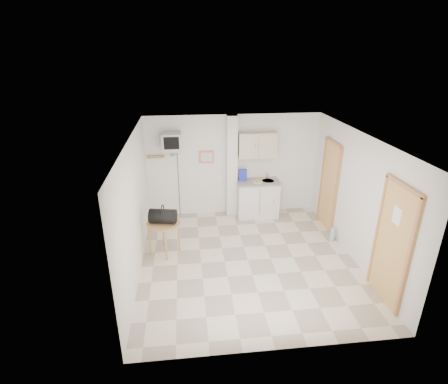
{
  "coord_description": "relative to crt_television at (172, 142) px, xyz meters",
  "views": [
    {
      "loc": [
        -1.14,
        -5.82,
        3.96
      ],
      "look_at": [
        -0.41,
        0.6,
        1.25
      ],
      "focal_mm": 28.0,
      "sensor_mm": 36.0,
      "label": 1
    }
  ],
  "objects": [
    {
      "name": "ground",
      "position": [
        1.45,
        -2.02,
        -1.94
      ],
      "size": [
        4.5,
        4.5,
        0.0
      ],
      "primitive_type": "plane",
      "color": "beige",
      "rests_on": "ground"
    },
    {
      "name": "crt_television",
      "position": [
        0.0,
        0.0,
        0.0
      ],
      "size": [
        0.44,
        0.45,
        2.15
      ],
      "color": "slate",
      "rests_on": "ground"
    },
    {
      "name": "water_bottle",
      "position": [
        3.43,
        -1.45,
        -1.79
      ],
      "size": [
        0.11,
        0.11,
        0.32
      ],
      "color": "#96B5CE",
      "rests_on": "ground"
    },
    {
      "name": "room_envelope",
      "position": [
        1.69,
        -1.93,
        -0.4
      ],
      "size": [
        4.24,
        4.54,
        2.55
      ],
      "color": "white",
      "rests_on": "ground"
    },
    {
      "name": "round_table",
      "position": [
        -0.2,
        -1.54,
        -1.33
      ],
      "size": [
        0.67,
        0.67,
        0.69
      ],
      "rotation": [
        0.0,
        0.0,
        0.13
      ],
      "color": "#A8813F",
      "rests_on": "ground"
    },
    {
      "name": "kitchenette",
      "position": [
        2.02,
        -0.02,
        -1.13
      ],
      "size": [
        1.03,
        0.58,
        2.1
      ],
      "color": "silver",
      "rests_on": "ground"
    },
    {
      "name": "duffel_bag",
      "position": [
        -0.2,
        -1.54,
        -1.1
      ],
      "size": [
        0.58,
        0.39,
        0.39
      ],
      "rotation": [
        0.0,
        0.0,
        -0.19
      ],
      "color": "black",
      "rests_on": "round_table"
    }
  ]
}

